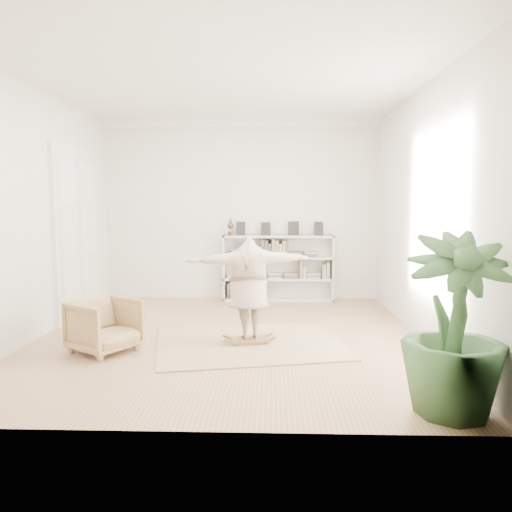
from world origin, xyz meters
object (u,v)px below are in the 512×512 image
(person, at_px, (249,285))
(houseplant, at_px, (454,325))
(bookshelf, at_px, (278,269))
(armchair, at_px, (104,326))
(rocker_board, at_px, (249,339))

(person, xyz_separation_m, houseplant, (1.99, -2.22, 0.02))
(bookshelf, height_order, armchair, bookshelf)
(rocker_board, height_order, houseplant, houseplant)
(houseplant, bearing_deg, rocker_board, 131.86)
(bookshelf, height_order, houseplant, houseplant)
(rocker_board, bearing_deg, armchair, -179.29)
(bookshelf, distance_m, armchair, 4.26)
(armchair, bearing_deg, bookshelf, 1.08)
(armchair, xyz_separation_m, houseplant, (3.86, -1.80, 0.50))
(person, bearing_deg, rocker_board, 180.00)
(armchair, distance_m, person, 1.98)
(armchair, bearing_deg, person, -43.44)
(rocker_board, bearing_deg, houseplant, -60.03)
(person, distance_m, houseplant, 2.98)
(bookshelf, xyz_separation_m, person, (-0.43, -3.15, 0.20))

